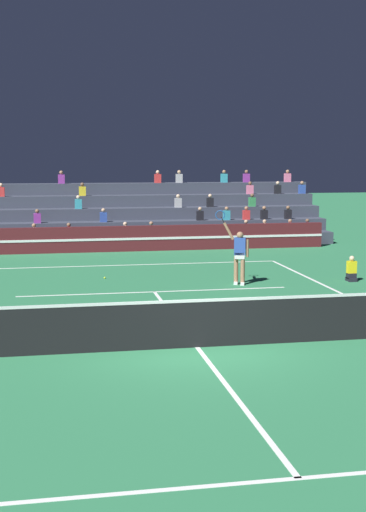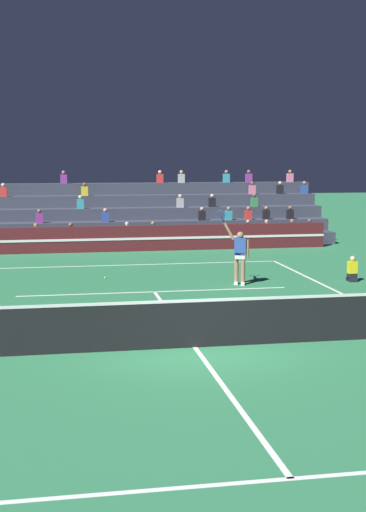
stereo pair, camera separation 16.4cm
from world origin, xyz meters
name	(u,v)px [view 2 (the right image)]	position (x,y,z in m)	size (l,w,h in m)	color
ground_plane	(195,347)	(0.00, 0.00, 0.00)	(120.00, 120.00, 0.00)	#2D7A4C
court_lines	(195,347)	(0.00, 0.00, 0.00)	(11.10, 23.90, 0.01)	white
tennis_net	(195,323)	(0.00, 0.00, 0.54)	(12.00, 0.10, 1.10)	#2D6B38
sponsor_banner_wall	(125,239)	(0.00, 15.80, 0.55)	(18.00, 0.26, 1.10)	#51191E
bleacher_stand	(117,220)	(0.01, 19.60, 1.02)	(19.92, 4.75, 3.38)	#383D4C
ball_kid_courtside	(352,271)	(6.67, 7.08, 0.33)	(0.30, 0.36, 0.84)	black
tennis_player	(239,254)	(2.85, 7.17, 0.99)	(1.08, 0.51, 2.44)	#9E7051
tennis_ball	(105,278)	(-1.31, 9.03, 0.03)	(0.07, 0.07, 0.07)	#C6DB33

